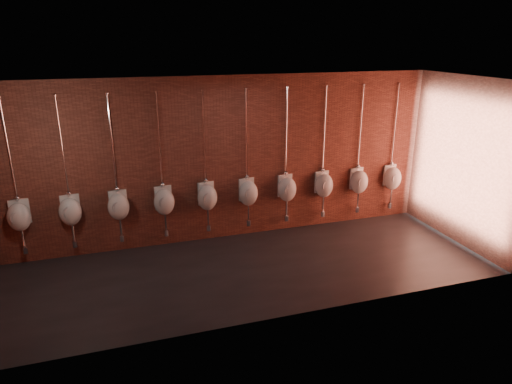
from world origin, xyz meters
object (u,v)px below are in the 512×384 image
urinal_8 (359,181)px  urinal_7 (324,185)px  urinal_0 (19,216)px  urinal_9 (392,178)px  urinal_1 (70,211)px  urinal_3 (164,201)px  urinal_2 (119,206)px  urinal_5 (248,192)px  urinal_4 (207,197)px  urinal_6 (287,188)px

urinal_8 → urinal_7: bearing=180.0°
urinal_0 → urinal_7: (5.76, 0.00, 0.00)m
urinal_7 → urinal_9: (1.65, 0.00, 0.00)m
urinal_1 → urinal_3: same height
urinal_2 → urinal_3: bearing=0.0°
urinal_3 → urinal_2: bearing=180.0°
urinal_3 → urinal_5: 1.65m
urinal_4 → urinal_2: bearing=180.0°
urinal_1 → urinal_3: (1.65, 0.00, 0.00)m
urinal_0 → urinal_1: 0.82m
urinal_8 → urinal_4: bearing=180.0°
urinal_2 → urinal_5: size_ratio=1.00×
urinal_3 → urinal_5: size_ratio=1.00×
urinal_0 → urinal_1: same height
urinal_1 → urinal_7: bearing=0.0°
urinal_4 → urinal_9: 4.11m
urinal_4 → urinal_8: same height
urinal_1 → urinal_8: same height
urinal_0 → urinal_3: bearing=0.0°
urinal_2 → urinal_3: 0.82m
urinal_0 → urinal_3: same height
urinal_1 → urinal_7: 4.94m
urinal_4 → urinal_7: bearing=0.0°
urinal_7 → urinal_1: bearing=180.0°
urinal_4 → urinal_9: size_ratio=1.00×
urinal_8 → urinal_9: (0.82, 0.00, 0.00)m
urinal_8 → urinal_6: bearing=180.0°
urinal_0 → urinal_9: same height
urinal_3 → urinal_6: (2.47, 0.00, 0.00)m
urinal_3 → urinal_7: 3.29m
urinal_5 → urinal_6: bearing=0.0°
urinal_2 → urinal_0: bearing=180.0°
urinal_3 → urinal_7: bearing=0.0°
urinal_2 → urinal_4: same height
urinal_1 → urinal_2: same height
urinal_9 → urinal_0: bearing=180.0°
urinal_0 → urinal_9: 7.41m
urinal_2 → urinal_9: bearing=0.0°
urinal_4 → urinal_5: 0.82m
urinal_2 → urinal_8: 4.94m
urinal_3 → urinal_8: size_ratio=1.00×
urinal_3 → urinal_4: same height
urinal_3 → urinal_6: 2.47m
urinal_2 → urinal_9: 5.76m
urinal_6 → urinal_9: size_ratio=1.00×
urinal_2 → urinal_6: size_ratio=1.00×
urinal_0 → urinal_5: bearing=0.0°
urinal_8 → urinal_9: same height
urinal_2 → urinal_8: bearing=0.0°
urinal_4 → urinal_7: 2.47m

